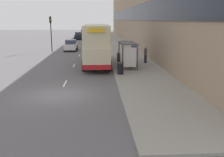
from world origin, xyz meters
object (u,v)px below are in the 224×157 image
Objects in this scene: car_0 at (79,36)px; car_3 at (84,32)px; litter_bin at (120,68)px; double_decker_bus_near at (97,44)px; car_2 at (98,34)px; car_1 at (71,45)px; traffic_light_far_kerb at (51,28)px; bus_shelter at (130,50)px; pedestrian_at_shelter at (146,55)px; pedestrian_1 at (119,59)px.

car_3 is (0.12, 20.99, -0.02)m from car_0.
double_decker_bus_near is at bearing 110.88° from litter_bin.
car_0 is at bearing -125.10° from car_2.
traffic_light_far_kerb is at bearing 29.82° from car_1.
car_2 is at bearing 77.24° from traffic_light_far_kerb.
double_decker_bus_near reaches higher than car_3.
bus_shelter is 3.99m from double_decker_bus_near.
car_0 is 0.82× the size of traffic_light_far_kerb.
car_1 is 4.16m from traffic_light_far_kerb.
litter_bin is at bearing -120.07° from pedestrian_at_shelter.
car_0 is at bearing 99.82° from pedestrian_1.
car_3 is 2.49× the size of pedestrian_at_shelter.
car_3 is 63.46m from litter_bin.
bus_shelter is 3.37m from pedestrian_at_shelter.
double_decker_bus_near is 43.81m from car_2.
pedestrian_at_shelter is 0.33× the size of traffic_light_far_kerb.
bus_shelter is at bearing -86.39° from car_2.
car_2 is at bearing 92.20° from pedestrian_1.
bus_shelter is 46.10m from car_2.
car_1 is 19.69m from litter_bin.
bus_shelter reaches higher than litter_bin.
litter_bin is at bearing 99.00° from car_0.
double_decker_bus_near is at bearing 97.14° from car_0.
bus_shelter reaches higher than car_3.
car_2 is at bearing 96.56° from pedestrian_at_shelter.
car_1 is 16.08m from pedestrian_at_shelter.
pedestrian_1 is 3.07m from litter_bin.
car_0 reaches higher than pedestrian_1.
car_0 is at bearing 101.47° from bus_shelter.
pedestrian_1 is at bearing 99.82° from car_0.
pedestrian_at_shelter is (2.10, 2.51, -0.82)m from bus_shelter.
car_2 is (4.54, 30.55, 0.04)m from car_1.
bus_shelter reaches higher than car_1.
pedestrian_1 is at bearing -140.24° from pedestrian_at_shelter.
double_decker_bus_near is 10.00× the size of litter_bin.
car_2 is at bearing -98.45° from car_1.
car_0 is 2.46× the size of pedestrian_at_shelter.
pedestrian_at_shelter is at bearing -42.84° from traffic_light_far_kerb.
litter_bin is (-1.22, -3.23, -1.21)m from bus_shelter.
double_decker_bus_near is 13.61m from traffic_light_far_kerb.
pedestrian_at_shelter reaches higher than car_1.
car_0 is 4.20× the size of litter_bin.
bus_shelter is 17.18m from car_1.
car_3 is at bearing 99.76° from pedestrian_at_shelter.
car_3 is 2.68× the size of pedestrian_1.
pedestrian_at_shelter is 6.64m from litter_bin.
car_0 is (-7.90, 38.89, -0.98)m from bus_shelter.
pedestrian_1 reaches higher than car_1.
car_0 is at bearing 105.36° from pedestrian_at_shelter.
double_decker_bus_near is at bearing 146.20° from bus_shelter.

